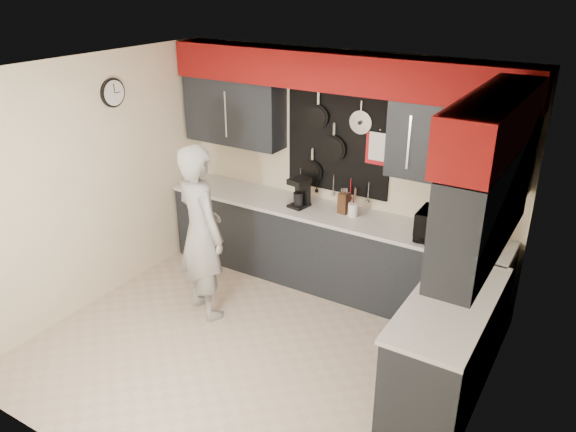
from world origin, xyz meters
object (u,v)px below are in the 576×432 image
Objects in this scene: microwave at (446,228)px; person at (201,233)px; utensil_crock at (353,210)px; knife_block at (344,203)px; coffee_maker at (300,191)px.

person is at bearing -155.18° from microwave.
microwave is at bearing -6.17° from utensil_crock.
knife_block is 1.56m from person.
utensil_crock is 1.62m from person.
person reaches higher than knife_block.
coffee_maker reaches higher than utensil_crock.
utensil_crock is at bearing -111.88° from person.
knife_block is 0.13× the size of person.
microwave is at bearing 1.04° from knife_block.
person is at bearing -133.92° from utensil_crock.
person is (-2.16, -1.06, -0.15)m from microwave.
coffee_maker is at bearing 176.58° from microwave.
microwave is 2.41m from person.
utensil_crock is at bearing -3.93° from knife_block.
coffee_maker is at bearing -92.13° from person.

